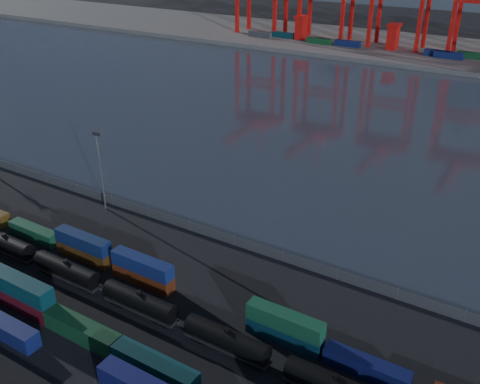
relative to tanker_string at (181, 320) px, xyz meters
The scene contains 11 objects.
ground 7.68m from the tanker_string, 141.19° to the right, with size 700.00×700.00×0.00m, color black.
harbor_water 100.54m from the tanker_string, 93.30° to the left, with size 700.00×700.00×0.00m, color #2C3340.
far_quay 205.44m from the tanker_string, 91.61° to the left, with size 700.00×70.00×2.00m, color #514F4C.
container_row_south 15.20m from the tanker_string, 114.72° to the right, with size 139.71×2.48×5.28m.
container_row_mid 9.79m from the tanker_string, 60.49° to the right, with size 141.91×2.61×5.57m.
container_row_north 14.20m from the tanker_string, 155.41° to the left, with size 141.18×2.30×4.91m.
tanker_string is the anchor object (origin of this frame).
waterfront_fence 24.08m from the tanker_string, 103.90° to the left, with size 160.12×0.12×2.20m.
yard_light_mast 42.30m from the tanker_string, 149.17° to the left, with size 1.60×0.40×16.60m.
quay_containers 191.55m from the tanker_string, 95.02° to the left, with size 172.58×10.99×2.60m.
straddle_carriers 195.61m from the tanker_string, 92.43° to the left, with size 140.00×7.00×11.10m.
Camera 1 is at (44.16, -41.71, 52.47)m, focal length 40.00 mm.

